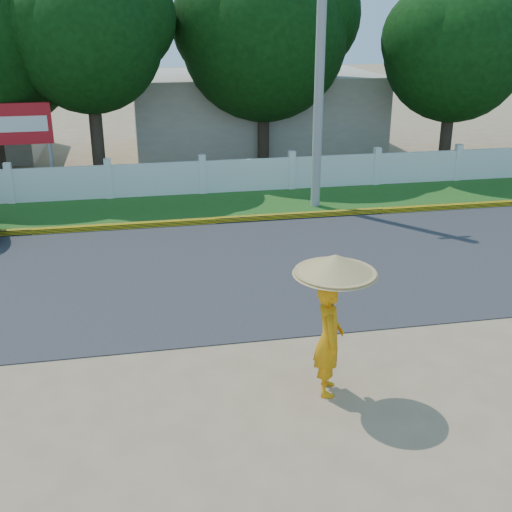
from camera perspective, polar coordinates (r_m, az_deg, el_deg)
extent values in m
plane|color=#9E8460|center=(11.07, 2.00, -10.00)|extent=(120.00, 120.00, 0.00)
cube|color=#38383A|center=(15.02, -1.82, -1.20)|extent=(60.00, 7.00, 0.02)
cube|color=#2D601E|center=(19.93, -4.26, 4.47)|extent=(60.00, 3.50, 0.03)
cube|color=yellow|center=(18.30, -3.61, 3.16)|extent=(40.00, 0.18, 0.16)
cube|color=silver|center=(21.18, -4.78, 6.96)|extent=(40.00, 0.10, 1.10)
cube|color=#B7AD99|center=(28.01, -0.21, 12.71)|extent=(10.00, 6.00, 3.20)
cylinder|color=gray|center=(19.22, 5.66, 15.52)|extent=(0.28, 0.28, 7.73)
imported|color=orange|center=(10.09, 6.49, -7.31)|extent=(0.59, 0.76, 1.88)
cylinder|color=gray|center=(9.79, 6.94, -3.56)|extent=(0.03, 0.03, 1.22)
cone|color=tan|center=(9.58, 7.08, -0.74)|extent=(1.28, 1.28, 0.31)
cylinder|color=gray|center=(22.19, -17.70, 7.88)|extent=(0.12, 0.12, 2.00)
cube|color=red|center=(22.11, -20.95, 10.90)|extent=(2.50, 0.12, 1.30)
cube|color=silver|center=(22.05, -20.98, 10.87)|extent=(2.25, 0.02, 0.49)
cylinder|color=#473828|center=(25.35, 16.58, 10.64)|extent=(0.44, 0.44, 2.93)
sphere|color=#0D380D|center=(25.03, 17.28, 17.07)|extent=(5.07, 5.07, 5.07)
cylinder|color=#473828|center=(22.94, -13.97, 10.56)|extent=(0.44, 0.44, 3.48)
sphere|color=#0D380D|center=(22.61, -14.69, 18.22)|extent=(4.84, 4.84, 4.84)
cylinder|color=#473828|center=(24.90, 0.67, 11.50)|extent=(0.44, 0.44, 3.08)
sphere|color=#0D380D|center=(24.56, 0.70, 18.90)|extent=(6.07, 6.07, 6.07)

